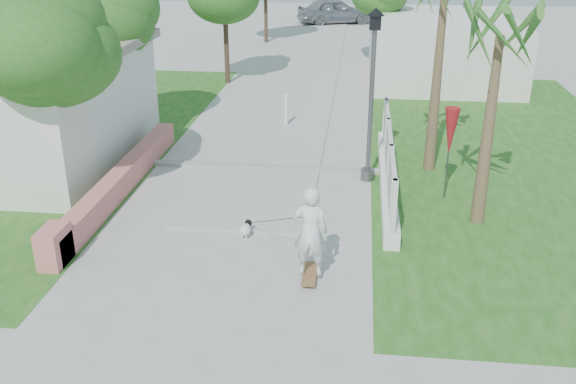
# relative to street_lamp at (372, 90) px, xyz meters

# --- Properties ---
(ground) EXTENTS (90.00, 90.00, 0.00)m
(ground) POSITION_rel_street_lamp_xyz_m (-2.90, -5.50, -2.43)
(ground) COLOR #B7B7B2
(ground) RESTS_ON ground
(path_strip) EXTENTS (3.20, 36.00, 0.06)m
(path_strip) POSITION_rel_street_lamp_xyz_m (-2.90, 14.50, -2.40)
(path_strip) COLOR #B7B7B2
(path_strip) RESTS_ON ground
(curb) EXTENTS (6.50, 0.25, 0.10)m
(curb) POSITION_rel_street_lamp_xyz_m (-2.90, 0.50, -2.38)
(curb) COLOR #999993
(curb) RESTS_ON ground
(grass_left) EXTENTS (8.00, 20.00, 0.01)m
(grass_left) POSITION_rel_street_lamp_xyz_m (-9.90, 2.50, -2.42)
(grass_left) COLOR #1F561B
(grass_left) RESTS_ON ground
(grass_right) EXTENTS (8.00, 20.00, 0.01)m
(grass_right) POSITION_rel_street_lamp_xyz_m (4.10, 2.50, -2.42)
(grass_right) COLOR #1F561B
(grass_right) RESTS_ON ground
(pink_wall) EXTENTS (0.45, 8.20, 0.80)m
(pink_wall) POSITION_rel_street_lamp_xyz_m (-6.20, -1.95, -2.11)
(pink_wall) COLOR #C57565
(pink_wall) RESTS_ON ground
(lattice_fence) EXTENTS (0.35, 7.00, 1.50)m
(lattice_fence) POSITION_rel_street_lamp_xyz_m (0.50, -0.50, -1.88)
(lattice_fence) COLOR white
(lattice_fence) RESTS_ON ground
(building_right) EXTENTS (6.00, 8.00, 2.60)m
(building_right) POSITION_rel_street_lamp_xyz_m (3.10, 12.50, -1.13)
(building_right) COLOR silver
(building_right) RESTS_ON ground
(street_lamp) EXTENTS (0.44, 0.44, 4.44)m
(street_lamp) POSITION_rel_street_lamp_xyz_m (0.00, 0.00, 0.00)
(street_lamp) COLOR #59595E
(street_lamp) RESTS_ON ground
(bollard) EXTENTS (0.14, 0.14, 1.09)m
(bollard) POSITION_rel_street_lamp_xyz_m (-2.70, 4.50, -1.84)
(bollard) COLOR white
(bollard) RESTS_ON ground
(patio_umbrella) EXTENTS (0.36, 0.36, 2.30)m
(patio_umbrella) POSITION_rel_street_lamp_xyz_m (1.90, -1.00, -0.74)
(patio_umbrella) COLOR #59595E
(patio_umbrella) RESTS_ON ground
(tree_left_near) EXTENTS (3.60, 3.60, 5.28)m
(tree_left_near) POSITION_rel_street_lamp_xyz_m (-7.38, -2.52, 1.40)
(tree_left_near) COLOR #4C3826
(tree_left_near) RESTS_ON ground
(tree_left_mid) EXTENTS (3.20, 3.20, 4.85)m
(tree_left_mid) POSITION_rel_street_lamp_xyz_m (-8.38, 2.98, 1.07)
(tree_left_mid) COLOR #4C3826
(tree_left_mid) RESTS_ON ground
(palm_far) EXTENTS (1.80, 1.80, 5.30)m
(palm_far) POSITION_rel_street_lamp_xyz_m (1.70, 1.00, 2.06)
(palm_far) COLOR brown
(palm_far) RESTS_ON ground
(palm_near) EXTENTS (1.80, 1.80, 4.70)m
(palm_near) POSITION_rel_street_lamp_xyz_m (2.50, -2.30, 1.53)
(palm_near) COLOR brown
(palm_near) RESTS_ON ground
(skateboarder) EXTENTS (1.86, 2.23, 1.90)m
(skateboarder) POSITION_rel_street_lamp_xyz_m (-1.83, -4.54, -1.62)
(skateboarder) COLOR brown
(skateboarder) RESTS_ON ground
(dog) EXTENTS (0.30, 0.52, 0.36)m
(dog) POSITION_rel_street_lamp_xyz_m (-2.63, -3.67, -2.23)
(dog) COLOR white
(dog) RESTS_ON ground
(parked_car) EXTENTS (5.28, 3.70, 1.67)m
(parked_car) POSITION_rel_street_lamp_xyz_m (-2.17, 27.98, -1.59)
(parked_car) COLOR #A2A4A9
(parked_car) RESTS_ON ground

